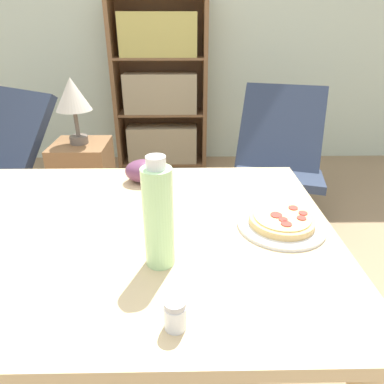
% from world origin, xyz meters
% --- Properties ---
extents(wall_back, '(8.00, 0.05, 2.60)m').
position_xyz_m(wall_back, '(0.00, 2.62, 1.30)').
color(wall_back, silver).
rests_on(wall_back, ground_plane).
extents(dining_table, '(1.16, 0.89, 0.75)m').
position_xyz_m(dining_table, '(0.03, 0.02, 0.65)').
color(dining_table, '#D1B27F').
rests_on(dining_table, ground_plane).
extents(pizza_on_plate, '(0.25, 0.25, 0.04)m').
position_xyz_m(pizza_on_plate, '(0.46, 0.02, 0.77)').
color(pizza_on_plate, white).
rests_on(pizza_on_plate, dining_table).
extents(grape_bunch, '(0.13, 0.10, 0.08)m').
position_xyz_m(grape_bunch, '(0.04, 0.34, 0.79)').
color(grape_bunch, '#6B3856').
rests_on(grape_bunch, dining_table).
extents(drink_bottle, '(0.07, 0.07, 0.27)m').
position_xyz_m(drink_bottle, '(0.13, -0.13, 0.88)').
color(drink_bottle, '#B7EAA3').
rests_on(drink_bottle, dining_table).
extents(salt_shaker, '(0.04, 0.04, 0.06)m').
position_xyz_m(salt_shaker, '(0.17, -0.33, 0.79)').
color(salt_shaker, white).
rests_on(salt_shaker, dining_table).
extents(lounge_chair_far, '(0.75, 0.89, 0.88)m').
position_xyz_m(lounge_chair_far, '(0.82, 1.38, 0.29)').
color(lounge_chair_far, black).
rests_on(lounge_chair_far, ground_plane).
extents(bookshelf, '(0.85, 0.32, 1.50)m').
position_xyz_m(bookshelf, '(-0.04, 2.44, 0.71)').
color(bookshelf, brown).
rests_on(bookshelf, ground_plane).
extents(side_table, '(0.34, 0.34, 0.60)m').
position_xyz_m(side_table, '(-0.47, 1.24, 0.30)').
color(side_table, brown).
rests_on(side_table, ground_plane).
extents(table_lamp, '(0.21, 0.21, 0.39)m').
position_xyz_m(table_lamp, '(-0.47, 1.24, 0.88)').
color(table_lamp, '#665B51').
rests_on(table_lamp, side_table).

